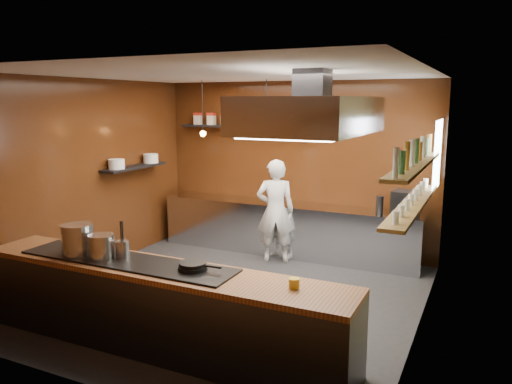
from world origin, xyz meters
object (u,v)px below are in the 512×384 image
Objects in this scene: extractor_hood at (312,115)px; stockpot_large at (77,239)px; espresso_machine at (406,203)px; chef at (275,211)px; stockpot_small at (102,246)px.

extractor_hood reaches higher than stockpot_large.
espresso_machine is 0.22× the size of chef.
stockpot_small is 0.73× the size of espresso_machine.
stockpot_large is (-2.33, -1.26, -1.39)m from extractor_hood.
stockpot_large is 0.36m from stockpot_small.
stockpot_large is 4.83m from espresso_machine.
extractor_hood is 2.75m from stockpot_small.
chef is (-1.33, 2.11, -1.64)m from extractor_hood.
extractor_hood is 7.05× the size of stockpot_small.
extractor_hood is at bearing -101.52° from espresso_machine.
espresso_machine is at bearing 74.62° from extractor_hood.
chef is (-2.02, -0.40, -0.23)m from espresso_machine.
chef is at bearing -164.87° from espresso_machine.
stockpot_small is at bearing 0.00° from stockpot_large.
chef is at bearing 73.42° from stockpot_large.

